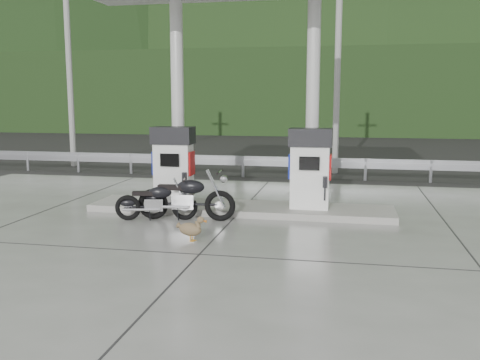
% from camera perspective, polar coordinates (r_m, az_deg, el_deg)
% --- Properties ---
extents(ground, '(160.00, 160.00, 0.00)m').
position_cam_1_polar(ground, '(10.08, -2.81, -6.43)').
color(ground, black).
rests_on(ground, ground).
extents(forecourt_apron, '(18.00, 14.00, 0.02)m').
position_cam_1_polar(forecourt_apron, '(10.08, -2.81, -6.38)').
color(forecourt_apron, slate).
rests_on(forecourt_apron, ground).
extents(pump_island, '(7.00, 1.40, 0.15)m').
position_cam_1_polar(pump_island, '(12.43, 0.00, -3.04)').
color(pump_island, gray).
rests_on(pump_island, forecourt_apron).
extents(gas_pump_left, '(0.95, 0.55, 1.80)m').
position_cam_1_polar(gas_pump_left, '(12.68, -7.11, 1.59)').
color(gas_pump_left, white).
rests_on(gas_pump_left, pump_island).
extents(gas_pump_right, '(0.95, 0.55, 1.80)m').
position_cam_1_polar(gas_pump_right, '(12.06, 7.48, 1.21)').
color(gas_pump_right, white).
rests_on(gas_pump_right, pump_island).
extents(canopy_column_left, '(0.30, 0.30, 5.00)m').
position_cam_1_polar(canopy_column_left, '(12.96, -6.68, 8.85)').
color(canopy_column_left, silver).
rests_on(canopy_column_left, pump_island).
extents(canopy_column_right, '(0.30, 0.30, 5.00)m').
position_cam_1_polar(canopy_column_right, '(12.35, 7.76, 8.83)').
color(canopy_column_right, silver).
rests_on(canopy_column_right, pump_island).
extents(guardrail, '(26.00, 0.16, 1.42)m').
position_cam_1_polar(guardrail, '(17.70, 3.51, 2.51)').
color(guardrail, '#93959B').
rests_on(guardrail, ground).
extents(road, '(60.00, 7.00, 0.01)m').
position_cam_1_polar(road, '(21.23, 4.79, 1.63)').
color(road, black).
rests_on(road, ground).
extents(utility_pole_a, '(0.22, 0.22, 8.00)m').
position_cam_1_polar(utility_pole_a, '(21.63, -17.79, 11.99)').
color(utility_pole_a, gray).
rests_on(utility_pole_a, ground).
extents(utility_pole_b, '(0.22, 0.22, 8.00)m').
position_cam_1_polar(utility_pole_b, '(18.98, 10.39, 12.76)').
color(utility_pole_b, gray).
rests_on(utility_pole_b, ground).
extents(tree_band, '(80.00, 6.00, 6.00)m').
position_cam_1_polar(tree_band, '(39.50, 7.98, 9.24)').
color(tree_band, black).
rests_on(tree_band, ground).
extents(forested_hills, '(100.00, 40.00, 140.00)m').
position_cam_1_polar(forested_hills, '(69.52, 9.43, 6.52)').
color(forested_hills, black).
rests_on(forested_hills, ground).
extents(motorcycle_left, '(2.04, 0.77, 0.95)m').
position_cam_1_polar(motorcycle_left, '(11.58, -5.77, -1.95)').
color(motorcycle_left, black).
rests_on(motorcycle_left, forecourt_apron).
extents(motorcycle_right, '(1.74, 0.89, 0.79)m').
position_cam_1_polar(motorcycle_right, '(11.67, -8.93, -2.34)').
color(motorcycle_right, black).
rests_on(motorcycle_right, forecourt_apron).
extents(duck, '(0.59, 0.30, 0.41)m').
position_cam_1_polar(duck, '(9.97, -5.34, -5.29)').
color(duck, brown).
rests_on(duck, forecourt_apron).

